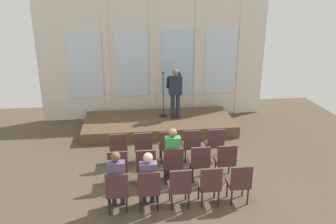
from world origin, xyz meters
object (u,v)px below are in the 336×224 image
object	(u,v)px
chair_r0_c2	(168,144)
chair_r0_c0	(119,147)
chair_r2_c2	(180,185)
chair_r1_c3	(200,161)
audience_r2_c0	(117,178)
chair_r0_c1	(143,146)
chair_r0_c3	(191,143)
mic_stand	(163,107)
chair_r1_c4	(226,159)
chair_r2_c3	(210,183)
chair_r1_c2	(173,162)
chair_r0_c4	(215,142)
chair_r2_c4	(239,181)
chair_r1_c1	(146,164)
chair_r2_c0	(117,189)
speaker	(175,90)
audience_r2_c1	(148,177)
chair_r1_c0	(118,165)
audience_r1_c2	(172,152)
chair_r2_c1	(149,187)

from	to	relation	value
chair_r0_c2	chair_r0_c0	bearing A→B (deg)	180.00
chair_r2_c2	chair_r1_c3	bearing A→B (deg)	57.98
audience_r2_c0	chair_r0_c1	bearing A→B (deg)	72.00
chair_r0_c3	mic_stand	bearing A→B (deg)	99.76
chair_r1_c4	audience_r2_c0	xyz separation A→B (m)	(-2.61, -0.96, 0.22)
chair_r0_c2	chair_r2_c3	bearing A→B (deg)	-72.64
audience_r2_c0	chair_r2_c3	world-z (taller)	audience_r2_c0
chair_r1_c2	chair_r1_c3	xyz separation A→B (m)	(0.65, 0.00, 0.00)
chair_r0_c4	chair_r2_c4	xyz separation A→B (m)	(0.00, -2.08, 0.00)
chair_r1_c1	chair_r1_c3	xyz separation A→B (m)	(1.30, 0.00, 0.00)
chair_r2_c0	chair_r2_c4	bearing A→B (deg)	0.00
speaker	chair_r0_c1	bearing A→B (deg)	-116.24
speaker	audience_r2_c1	bearing A→B (deg)	-105.20
chair_r1_c3	chair_r2_c2	distance (m)	1.23
chair_r1_c2	chair_r1_c1	bearing A→B (deg)	180.00
chair_r1_c0	audience_r2_c0	distance (m)	0.99
chair_r1_c0	chair_r1_c1	xyz separation A→B (m)	(0.65, 0.00, 0.00)
chair_r1_c2	audience_r2_c1	bearing A→B (deg)	-124.18
chair_r2_c4	chair_r0_c2	bearing A→B (deg)	122.02
audience_r1_c2	chair_r1_c3	distance (m)	0.70
chair_r1_c4	chair_r2_c1	bearing A→B (deg)	-151.94
chair_r0_c2	mic_stand	bearing A→B (deg)	86.06
chair_r1_c1	chair_r2_c2	xyz separation A→B (m)	(0.65, -1.04, 0.00)
chair_r2_c2	chair_r2_c4	size ratio (longest dim) A/B	1.00
chair_r2_c0	chair_r0_c1	bearing A→B (deg)	72.64
chair_r0_c1	chair_r1_c1	xyz separation A→B (m)	(0.00, -1.04, 0.00)
chair_r2_c2	chair_r2_c3	world-z (taller)	same
mic_stand	chair_r1_c3	bearing A→B (deg)	-82.92
chair_r2_c3	chair_r1_c1	bearing A→B (deg)	141.35
chair_r0_c4	chair_r2_c3	size ratio (longest dim) A/B	1.00
chair_r2_c1	chair_r2_c3	xyz separation A→B (m)	(1.30, 0.00, 0.00)
chair_r1_c3	chair_r2_c1	distance (m)	1.67
chair_r0_c2	chair_r1_c1	size ratio (longest dim) A/B	1.00
chair_r1_c1	chair_r1_c2	xyz separation A→B (m)	(0.65, 0.00, 0.00)
chair_r2_c0	chair_r2_c2	bearing A→B (deg)	0.00
speaker	chair_r0_c1	world-z (taller)	speaker
audience_r1_c2	audience_r2_c1	xyz separation A→B (m)	(-0.65, -1.04, -0.04)
audience_r1_c2	chair_r1_c4	bearing A→B (deg)	-3.43
chair_r1_c4	chair_r2_c3	world-z (taller)	same
chair_r2_c0	chair_r2_c1	xyz separation A→B (m)	(0.65, 0.00, 0.00)
chair_r1_c1	chair_r2_c1	xyz separation A→B (m)	(0.00, -1.04, 0.00)
chair_r0_c0	chair_r1_c4	size ratio (longest dim) A/B	1.00
chair_r1_c3	chair_r2_c0	xyz separation A→B (m)	(-1.96, -1.04, 0.00)
chair_r1_c2	chair_r0_c3	bearing A→B (deg)	57.98
mic_stand	chair_r2_c3	distance (m)	4.82
chair_r0_c0	chair_r2_c0	size ratio (longest dim) A/B	1.00
audience_r1_c2	audience_r2_c0	xyz separation A→B (m)	(-1.30, -1.04, -0.01)
chair_r1_c4	chair_r0_c0	bearing A→B (deg)	158.21
chair_r1_c2	chair_r0_c4	bearing A→B (deg)	38.65
speaker	mic_stand	distance (m)	0.79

